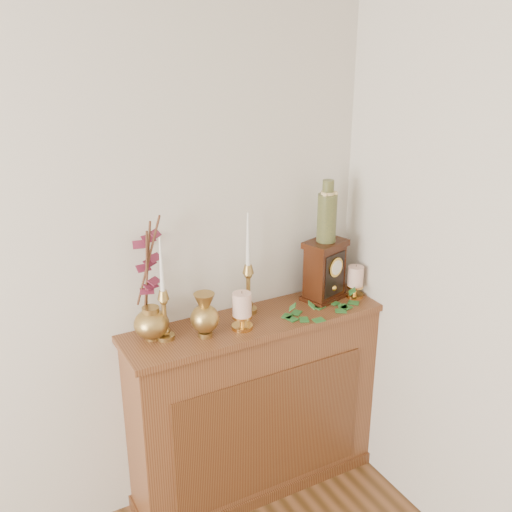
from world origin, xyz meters
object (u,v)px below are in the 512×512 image
candlestick_center (248,281)px  bud_vase (205,316)px  candlestick_left (164,307)px  ginger_jar (149,281)px  mantel_clock (325,271)px  ceramic_vase (327,214)px

candlestick_center → bud_vase: size_ratio=2.42×
candlestick_left → ginger_jar: 0.12m
candlestick_left → bud_vase: 0.18m
mantel_clock → ceramic_vase: size_ratio=1.02×
candlestick_left → ginger_jar: ginger_jar is taller
candlestick_left → bud_vase: size_ratio=2.30×
candlestick_center → ceramic_vase: bearing=-6.7°
ginger_jar → candlestick_left: bearing=-61.4°
candlestick_center → ginger_jar: size_ratio=0.87×
mantel_clock → candlestick_center: bearing=156.2°
candlestick_left → mantel_clock: 0.82m
candlestick_left → bud_vase: candlestick_left is taller
candlestick_left → candlestick_center: candlestick_center is taller
candlestick_left → ceramic_vase: 0.86m
mantel_clock → ceramic_vase: ceramic_vase is taller
bud_vase → ginger_jar: bearing=146.9°
candlestick_center → ginger_jar: ginger_jar is taller
ceramic_vase → ginger_jar: bearing=176.4°
candlestick_center → bud_vase: (-0.27, -0.12, -0.06)m
ginger_jar → ceramic_vase: ceramic_vase is taller
bud_vase → candlestick_left: bearing=159.0°
candlestick_left → candlestick_center: size_ratio=0.95×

